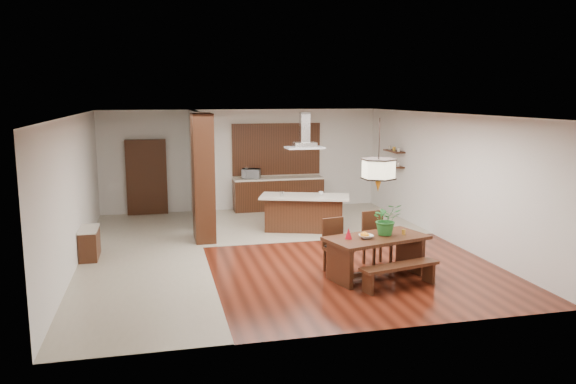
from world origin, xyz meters
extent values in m
plane|color=#3C140A|center=(0.00, 0.00, 0.00)|extent=(9.00, 9.00, 0.00)
cube|color=white|center=(0.00, 0.00, 2.90)|extent=(8.00, 9.00, 0.04)
cube|color=silver|center=(0.00, 4.50, 1.45)|extent=(8.00, 0.04, 2.90)
cube|color=silver|center=(0.00, -4.50, 1.45)|extent=(8.00, 0.04, 2.90)
cube|color=silver|center=(-4.00, 0.00, 1.45)|extent=(0.04, 9.00, 2.90)
cube|color=silver|center=(4.00, 0.00, 1.45)|extent=(0.04, 9.00, 2.90)
cube|color=#B2A994|center=(-2.75, 0.00, 0.01)|extent=(2.50, 9.00, 0.01)
cube|color=#B2A994|center=(1.25, 2.50, 0.01)|extent=(5.50, 4.00, 0.01)
cube|color=#3D1F0F|center=(0.00, 0.00, 2.88)|extent=(8.00, 9.00, 0.02)
cube|color=black|center=(-1.40, 1.20, 1.45)|extent=(0.45, 1.00, 2.90)
cube|color=silver|center=(-1.40, 3.30, 1.45)|extent=(0.18, 2.40, 2.90)
cube|color=black|center=(-3.81, 0.20, 0.32)|extent=(0.37, 0.88, 0.63)
cube|color=black|center=(-2.70, 4.40, 1.05)|extent=(1.10, 0.20, 2.10)
cube|color=black|center=(1.00, 4.20, 0.45)|extent=(2.60, 0.60, 0.90)
cube|color=beige|center=(1.00, 4.20, 0.92)|extent=(2.60, 0.62, 0.05)
cube|color=#A56531|center=(1.00, 4.46, 1.75)|extent=(2.60, 0.08, 1.50)
cube|color=black|center=(3.87, 2.60, 1.40)|extent=(0.26, 0.90, 0.04)
cube|color=black|center=(3.87, 2.60, 1.80)|extent=(0.26, 0.90, 0.04)
cube|color=black|center=(1.42, -2.26, 0.74)|extent=(2.01, 1.37, 0.06)
cube|color=black|center=(0.65, -2.47, 0.35)|extent=(0.27, 0.73, 0.70)
cube|color=black|center=(2.19, -2.05, 0.35)|extent=(0.27, 0.73, 0.70)
imported|color=#25702B|center=(1.63, -2.18, 1.06)|extent=(0.53, 0.46, 0.59)
imported|color=beige|center=(1.18, -2.34, 0.80)|extent=(0.26, 0.26, 0.06)
cone|color=#AD0C1A|center=(0.86, -2.31, 0.87)|extent=(0.16, 0.16, 0.20)
cylinder|color=gold|center=(1.96, -2.24, 0.81)|extent=(0.09, 0.09, 0.10)
cube|color=black|center=(1.07, 1.51, 0.42)|extent=(1.99, 1.27, 0.84)
cube|color=beige|center=(1.07, 1.46, 0.86)|extent=(2.33, 1.58, 0.05)
imported|color=silver|center=(1.46, 1.42, 0.93)|extent=(0.13, 0.13, 0.09)
imported|color=silver|center=(0.20, 4.17, 1.09)|extent=(0.59, 0.48, 0.28)
camera|label=1|loc=(-2.41, -11.51, 3.28)|focal=35.00mm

